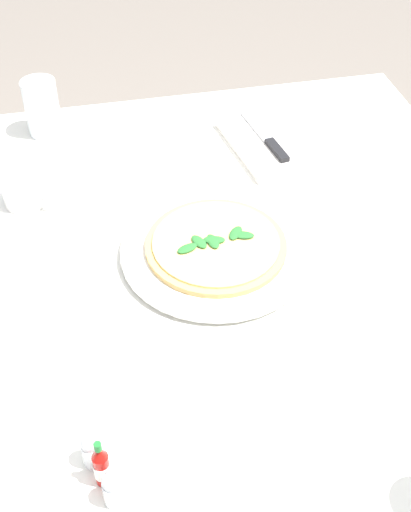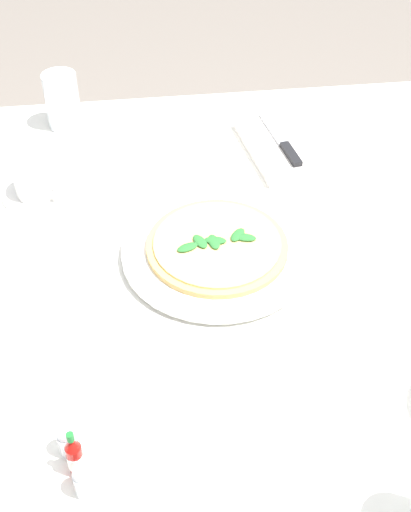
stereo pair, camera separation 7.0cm
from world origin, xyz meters
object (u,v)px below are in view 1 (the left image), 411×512
object	(u,v)px
pizza	(216,244)
hot_sauce_bottle	(102,466)
napkin_folded	(266,144)
dinner_knife	(266,137)
salt_shaker	(92,451)
pepper_shaker	(113,490)
pizza_plate	(216,251)
water_glass_near_left	(43,111)
coffee_cup_back_corner	(25,193)

from	to	relation	value
pizza	hot_sauce_bottle	world-z (taller)	hot_sauce_bottle
napkin_folded	dinner_knife	bearing A→B (deg)	0.39
salt_shaker	pepper_shaker	xyz separation A→B (m)	(-0.06, -0.02, 0.00)
pizza	dinner_knife	bearing A→B (deg)	-30.06
dinner_knife	pepper_shaker	distance (m)	0.78
dinner_knife	hot_sauce_bottle	xyz separation A→B (m)	(-0.66, 0.39, 0.01)
napkin_folded	pepper_shaker	bearing A→B (deg)	141.91
pizza	hot_sauce_bottle	size ratio (longest dim) A/B	2.81
pizza_plate	water_glass_near_left	world-z (taller)	water_glass_near_left
pepper_shaker	napkin_folded	bearing A→B (deg)	-29.25
pizza	salt_shaker	distance (m)	0.41
napkin_folded	salt_shaker	world-z (taller)	salt_shaker
napkin_folded	salt_shaker	distance (m)	0.74
pizza	pepper_shaker	bearing A→B (deg)	151.58
pizza_plate	hot_sauce_bottle	world-z (taller)	hot_sauce_bottle
pizza	coffee_cup_back_corner	xyz separation A→B (m)	(0.20, 0.30, 0.00)
water_glass_near_left	hot_sauce_bottle	world-z (taller)	water_glass_near_left
water_glass_near_left	pizza	bearing A→B (deg)	-149.43
salt_shaker	coffee_cup_back_corner	bearing A→B (deg)	7.46
dinner_knife	hot_sauce_bottle	size ratio (longest dim) A/B	2.36
dinner_knife	napkin_folded	bearing A→B (deg)	-180.00
coffee_cup_back_corner	pepper_shaker	distance (m)	0.60
coffee_cup_back_corner	salt_shaker	bearing A→B (deg)	-172.54
napkin_folded	pepper_shaker	xyz separation A→B (m)	(-0.68, 0.38, 0.02)
pizza	dinner_knife	world-z (taller)	pizza
pizza_plate	salt_shaker	size ratio (longest dim) A/B	5.61
pepper_shaker	pizza_plate	bearing A→B (deg)	-28.43
hot_sauce_bottle	napkin_folded	bearing A→B (deg)	-30.94
hot_sauce_bottle	coffee_cup_back_corner	bearing A→B (deg)	8.09
salt_shaker	pizza	bearing A→B (deg)	-34.62
dinner_knife	pepper_shaker	size ratio (longest dim) A/B	3.48
pizza_plate	salt_shaker	distance (m)	0.41
pizza_plate	salt_shaker	xyz separation A→B (m)	(-0.34, 0.23, 0.01)
water_glass_near_left	hot_sauce_bottle	size ratio (longest dim) A/B	1.39
napkin_folded	pepper_shaker	distance (m)	0.78
water_glass_near_left	pepper_shaker	world-z (taller)	water_glass_near_left
pizza_plate	napkin_folded	world-z (taller)	napkin_folded
pizza_plate	pizza	distance (m)	0.01
dinner_knife	salt_shaker	size ratio (longest dim) A/B	3.48
napkin_folded	salt_shaker	size ratio (longest dim) A/B	4.22
coffee_cup_back_corner	water_glass_near_left	world-z (taller)	water_glass_near_left
pizza_plate	dinner_knife	distance (m)	0.34
pizza_plate	pizza	size ratio (longest dim) A/B	1.35
pizza_plate	hot_sauce_bottle	bearing A→B (deg)	148.61
water_glass_near_left	salt_shaker	distance (m)	0.78
water_glass_near_left	dinner_knife	distance (m)	0.46
dinner_knife	hot_sauce_bottle	distance (m)	0.76
salt_shaker	pepper_shaker	world-z (taller)	same
water_glass_near_left	napkin_folded	xyz separation A→B (m)	(-0.15, -0.43, -0.04)
pizza	napkin_folded	distance (m)	0.33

